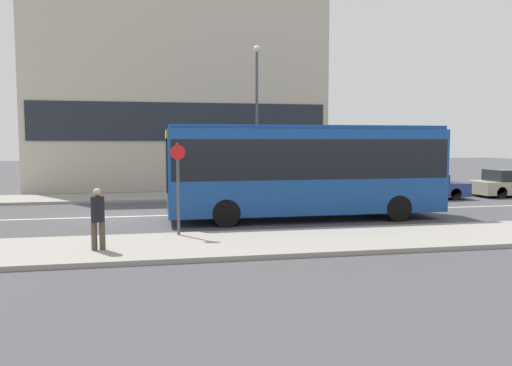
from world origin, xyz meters
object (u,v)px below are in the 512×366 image
street_lamp (257,106)px  bus_stop_sign (178,182)px  parked_car_0 (421,187)px  city_bus (306,166)px  pedestrian_near_stop (98,215)px

street_lamp → bus_stop_sign: bearing=-113.0°
parked_car_0 → street_lamp: bearing=162.8°
parked_car_0 → street_lamp: street_lamp is taller
city_bus → street_lamp: bearing=92.2°
pedestrian_near_stop → city_bus: bearing=-146.4°
parked_car_0 → bus_stop_sign: bearing=-146.9°
bus_stop_sign → pedestrian_near_stop: bearing=-140.7°
parked_car_0 → city_bus: bearing=-146.0°
city_bus → parked_car_0: (7.67, 5.17, -1.40)m
city_bus → bus_stop_sign: (-4.84, -2.97, -0.28)m
city_bus → street_lamp: street_lamp is taller
city_bus → pedestrian_near_stop: size_ratio=6.42×
parked_car_0 → bus_stop_sign: (-12.51, -8.15, 1.12)m
parked_car_0 → street_lamp: (-8.00, 2.47, 4.15)m
pedestrian_near_stop → street_lamp: bearing=-118.6°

